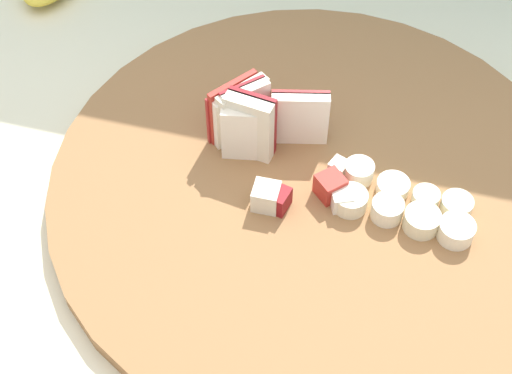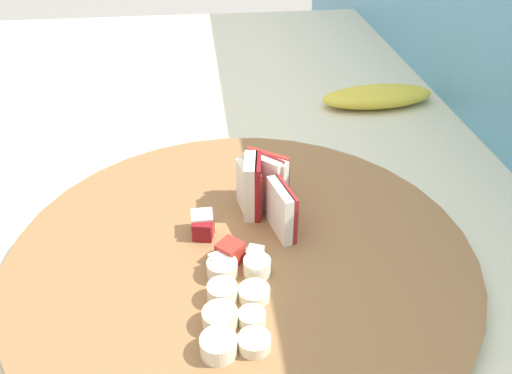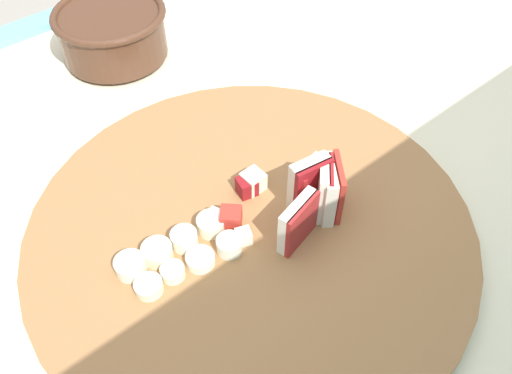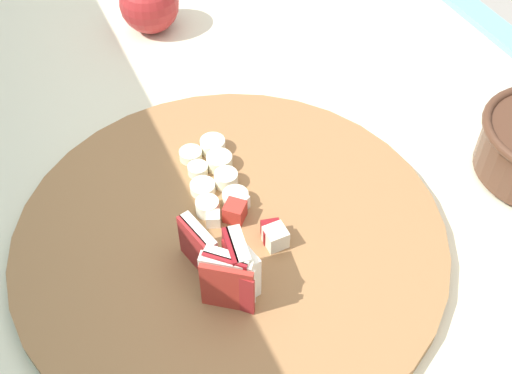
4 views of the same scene
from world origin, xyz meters
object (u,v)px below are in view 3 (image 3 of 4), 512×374
Objects in this scene: banana_slice_rows at (179,252)px; ceramic_bowl at (112,32)px; apple_dice_pile at (240,202)px; apple_wedge_fan at (316,193)px; cutting_board at (251,230)px.

ceramic_bowl reaches higher than banana_slice_rows.
apple_dice_pile is 0.08m from banana_slice_rows.
apple_wedge_fan is 0.64× the size of ceramic_bowl.
cutting_board is at bearing 81.61° from ceramic_bowl.
apple_wedge_fan reaches higher than apple_dice_pile.
apple_wedge_fan is 0.38m from ceramic_bowl.
apple_dice_pile reaches higher than cutting_board.
ceramic_bowl reaches higher than cutting_board.
apple_dice_pile is 0.71× the size of banana_slice_rows.
ceramic_bowl is (-0.05, -0.33, 0.01)m from apple_dice_pile.
banana_slice_rows is at bearing 6.79° from apple_dice_pile.
apple_dice_pile reaches higher than banana_slice_rows.
apple_dice_pile is 0.54× the size of ceramic_bowl.
apple_dice_pile is (0.05, -0.05, -0.02)m from apple_wedge_fan.
ceramic_bowl is at bearing -98.39° from cutting_board.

